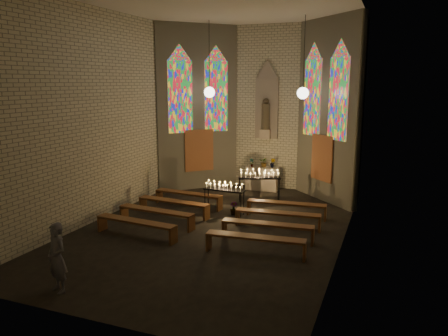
% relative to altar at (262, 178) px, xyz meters
% --- Properties ---
extents(floor, '(12.00, 12.00, 0.00)m').
position_rel_altar_xyz_m(floor, '(0.00, -5.45, -0.50)').
color(floor, black).
rests_on(floor, ground).
extents(room, '(8.22, 12.43, 7.00)m').
position_rel_altar_xyz_m(room, '(-0.00, -2.08, 3.22)').
color(room, beige).
rests_on(room, ground).
extents(altar, '(1.40, 0.60, 1.00)m').
position_rel_altar_xyz_m(altar, '(0.00, 0.00, 0.00)').
color(altar, '#B6A794').
rests_on(altar, ground).
extents(flower_vase_left, '(0.22, 0.19, 0.36)m').
position_rel_altar_xyz_m(flower_vase_left, '(-0.47, -0.09, 0.68)').
color(flower_vase_left, '#4C723F').
rests_on(flower_vase_left, altar).
extents(flower_vase_center, '(0.43, 0.38, 0.44)m').
position_rel_altar_xyz_m(flower_vase_center, '(0.07, -0.00, 0.72)').
color(flower_vase_center, '#4C723F').
rests_on(flower_vase_center, altar).
extents(flower_vase_right, '(0.25, 0.21, 0.42)m').
position_rel_altar_xyz_m(flower_vase_right, '(0.43, 0.02, 0.71)').
color(flower_vase_right, '#4C723F').
rests_on(flower_vase_right, altar).
extents(aisle_flower_pot, '(0.28, 0.28, 0.46)m').
position_rel_altar_xyz_m(aisle_flower_pot, '(0.09, -3.89, -0.27)').
color(aisle_flower_pot, '#4C723F').
rests_on(aisle_flower_pot, ground).
extents(votive_stand_left, '(1.50, 0.42, 1.09)m').
position_rel_altar_xyz_m(votive_stand_left, '(-0.29, -3.85, 0.44)').
color(votive_stand_left, black).
rests_on(votive_stand_left, ground).
extents(votive_stand_right, '(1.66, 0.94, 1.20)m').
position_rel_altar_xyz_m(votive_stand_right, '(0.41, -1.85, 0.53)').
color(votive_stand_right, black).
rests_on(votive_stand_right, ground).
extents(pew_left_0, '(2.75, 0.63, 0.52)m').
position_rel_altar_xyz_m(pew_left_0, '(-1.88, -3.47, -0.07)').
color(pew_left_0, brown).
rests_on(pew_left_0, ground).
extents(pew_right_0, '(2.75, 0.63, 0.52)m').
position_rel_altar_xyz_m(pew_right_0, '(1.88, -3.47, -0.07)').
color(pew_right_0, brown).
rests_on(pew_right_0, ground).
extents(pew_left_1, '(2.75, 0.63, 0.52)m').
position_rel_altar_xyz_m(pew_left_1, '(-1.88, -4.67, -0.07)').
color(pew_left_1, brown).
rests_on(pew_left_1, ground).
extents(pew_right_1, '(2.75, 0.63, 0.52)m').
position_rel_altar_xyz_m(pew_right_1, '(1.88, -4.67, -0.07)').
color(pew_right_1, brown).
rests_on(pew_right_1, ground).
extents(pew_left_2, '(2.75, 0.63, 0.52)m').
position_rel_altar_xyz_m(pew_left_2, '(-1.88, -5.87, -0.07)').
color(pew_left_2, brown).
rests_on(pew_left_2, ground).
extents(pew_right_2, '(2.75, 0.63, 0.52)m').
position_rel_altar_xyz_m(pew_right_2, '(1.88, -5.87, -0.07)').
color(pew_right_2, brown).
rests_on(pew_right_2, ground).
extents(pew_left_3, '(2.75, 0.63, 0.52)m').
position_rel_altar_xyz_m(pew_left_3, '(-1.88, -7.07, -0.07)').
color(pew_left_3, brown).
rests_on(pew_left_3, ground).
extents(pew_right_3, '(2.75, 0.63, 0.52)m').
position_rel_altar_xyz_m(pew_right_3, '(1.88, -7.07, -0.07)').
color(pew_right_3, brown).
rests_on(pew_right_3, ground).
extents(visitor, '(0.68, 0.56, 1.59)m').
position_rel_altar_xyz_m(visitor, '(-1.58, -10.71, 0.30)').
color(visitor, '#51505B').
rests_on(visitor, ground).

